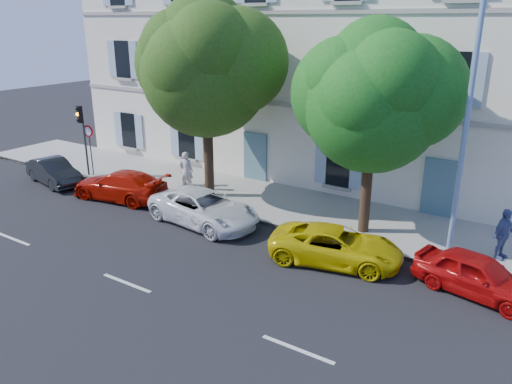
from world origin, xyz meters
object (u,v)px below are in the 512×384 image
Objects in this scene: car_red_hatchback at (477,275)px; traffic_light at (82,126)px; car_red_coupe at (120,185)px; street_lamp at (467,113)px; road_sign at (89,139)px; car_yellow_supercar at (336,246)px; tree_right at (373,104)px; tree_left at (206,73)px; pedestrian_c at (503,234)px; car_dark_sedan at (54,172)px; car_white_coupe at (204,208)px; pedestrian_a at (186,171)px; pedestrian_b at (186,169)px.

traffic_light reaches higher than car_red_hatchback.
car_red_hatchback is (15.05, -0.03, -0.03)m from car_red_coupe.
street_lamp reaches higher than traffic_light.
traffic_light is 0.77m from road_sign.
street_lamp reaches higher than car_yellow_supercar.
tree_right is at bearing -10.98° from car_yellow_supercar.
pedestrian_c is (12.02, 0.29, -4.55)m from tree_left.
tree_left is at bearing 91.06° from car_red_hatchback.
car_yellow_supercar is 14.55m from road_sign.
traffic_light is 0.41× the size of street_lamp.
tree_right is at bearing -0.24° from tree_left.
car_dark_sedan is 15.89m from tree_right.
car_dark_sedan is 0.79× the size of car_white_coupe.
road_sign is (-8.59, 1.65, 1.35)m from car_white_coupe.
tree_left is (-11.76, 2.33, 4.95)m from car_red_hatchback.
pedestrian_a is 0.66m from pedestrian_b.
car_red_coupe is at bearing 98.54° from pedestrian_b.
tree_right is 2.09× the size of traffic_light.
car_yellow_supercar is 1.69× the size of road_sign.
car_white_coupe is at bearing 123.56° from pedestrian_a.
street_lamp is at bearing 88.34° from car_red_coupe.
pedestrian_a is 13.44m from pedestrian_c.
tree_left is 0.98× the size of street_lamp.
car_red_hatchback is (4.33, 0.38, 0.02)m from car_yellow_supercar.
pedestrian_b is 13.89m from pedestrian_c.
car_red_coupe is 0.54× the size of tree_left.
car_red_hatchback is at bearing -11.18° from tree_left.
pedestrian_c is at bearing 3.87° from tree_right.
tree_left is 1.13× the size of tree_right.
car_red_hatchback is 18.80m from road_sign.
traffic_light is at bearing -9.95° from car_dark_sedan.
tree_left is (3.29, 2.30, 4.91)m from car_red_coupe.
tree_left is at bearing -59.99° from car_dark_sedan.
road_sign is at bearing -176.79° from tree_right.
tree_left is 4.66× the size of pedestrian_a.
car_yellow_supercar is 2.42× the size of pedestrian_a.
car_dark_sedan is 18.92m from street_lamp.
tree_right is 14.69m from traffic_light.
tree_left is 10.61m from street_lamp.
traffic_light is (-3.85, 1.27, 2.07)m from car_red_coupe.
car_red_coupe is 1.28× the size of traffic_light.
pedestrian_b is at bearing -50.45° from car_dark_sedan.
car_red_hatchback is 19.06m from traffic_light.
car_yellow_supercar is at bearing -20.00° from tree_left.
car_yellow_supercar is at bearing -78.71° from car_dark_sedan.
pedestrian_c reaches higher than car_white_coupe.
tree_right is 2.87× the size of road_sign.
pedestrian_a is at bearing 59.79° from car_yellow_supercar.
car_white_coupe is 5.78m from car_yellow_supercar.
car_dark_sedan is 19.50m from car_red_hatchback.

